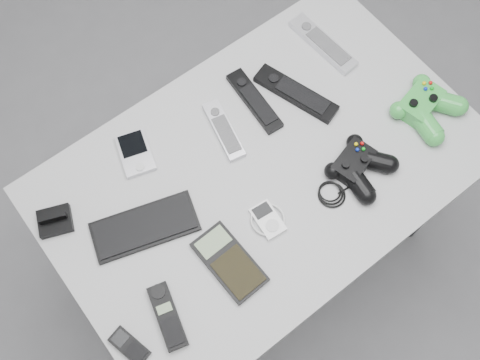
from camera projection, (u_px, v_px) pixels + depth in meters
floor at (249, 252)px, 2.00m from camera, size 3.50×3.50×0.00m
desk at (262, 178)px, 1.41m from camera, size 1.05×0.67×0.70m
pda_keyboard at (145, 227)px, 1.29m from camera, size 0.26×0.17×0.01m
dock_bracket at (54, 220)px, 1.28m from camera, size 0.10×0.09×0.04m
pda at (135, 153)px, 1.36m from camera, size 0.10×0.13×0.02m
remote_silver_a at (224, 130)px, 1.39m from camera, size 0.08×0.18×0.02m
remote_black_a at (254, 100)px, 1.42m from camera, size 0.06×0.20×0.02m
remote_black_b at (296, 93)px, 1.43m from camera, size 0.12×0.23×0.02m
remote_silver_b at (323, 43)px, 1.49m from camera, size 0.06×0.22×0.02m
mobile_phone at (129, 346)px, 1.19m from camera, size 0.06×0.10×0.02m
cordless_handset at (167, 316)px, 1.21m from camera, size 0.08×0.15×0.02m
calculator at (229, 262)px, 1.26m from camera, size 0.10×0.18×0.02m
mp3_player at (268, 220)px, 1.30m from camera, size 0.09×0.09×0.02m
controller_black at (359, 165)px, 1.33m from camera, size 0.28×0.21×0.05m
controller_green at (426, 106)px, 1.39m from camera, size 0.19×0.20×0.05m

